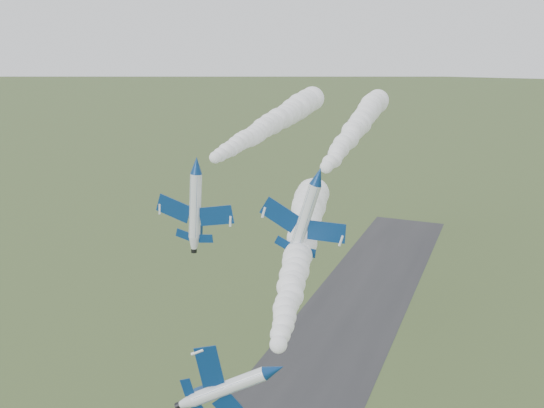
{
  "coord_description": "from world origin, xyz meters",
  "views": [
    {
      "loc": [
        32.03,
        -52.9,
        64.27
      ],
      "look_at": [
        3.97,
        16.63,
        43.45
      ],
      "focal_mm": 40.0,
      "sensor_mm": 36.0,
      "label": 1
    }
  ],
  "objects": [
    {
      "name": "smoke_trail_jet_pair_right",
      "position": [
        4.01,
        61.23,
        47.97
      ],
      "size": [
        13.97,
        74.45,
        5.42
      ],
      "primitive_type": null,
      "rotation": [
        0.0,
        0.0,
        0.12
      ],
      "color": "white"
    },
    {
      "name": "jet_lead",
      "position": [
        13.67,
        -6.8,
        34.56
      ],
      "size": [
        5.08,
        11.26,
        8.57
      ],
      "rotation": [
        0.0,
        1.13,
        0.29
      ],
      "color": "white"
    },
    {
      "name": "smoke_trail_jet_lead",
      "position": [
        5.63,
        23.18,
        35.78
      ],
      "size": [
        21.94,
        56.65,
        5.57
      ],
      "primitive_type": null,
      "rotation": [
        0.0,
        0.0,
        0.29
      ],
      "color": "white"
    },
    {
      "name": "jet_pair_left",
      "position": [
        -9.17,
        20.59,
        46.74
      ],
      "size": [
        12.03,
        14.44,
        3.59
      ],
      "rotation": [
        0.0,
        0.07,
        0.06
      ],
      "color": "white"
    },
    {
      "name": "smoke_trail_jet_pair_left",
      "position": [
        -11.75,
        56.98,
        48.15
      ],
      "size": [
        9.47,
        66.1,
        5.74
      ],
      "primitive_type": null,
      "rotation": [
        0.0,
        0.0,
        0.06
      ],
      "color": "white"
    },
    {
      "name": "jet_pair_right",
      "position": [
        8.81,
        20.71,
        46.67
      ],
      "size": [
        11.6,
        14.33,
        4.46
      ],
      "rotation": [
        0.0,
        0.28,
        0.12
      ],
      "color": "white"
    }
  ]
}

